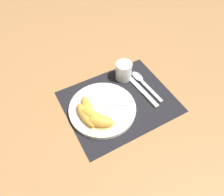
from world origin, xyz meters
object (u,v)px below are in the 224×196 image
object	(u,v)px
plate	(102,109)
knife	(141,90)
citrus_wedge_0	(88,110)
citrus_wedge_3	(101,122)
citrus_wedge_2	(93,117)
spoon	(141,80)
fork	(99,104)
juice_glass	(124,72)
citrus_wedge_1	(86,115)

from	to	relation	value
plate	knife	xyz separation A→B (m)	(0.18, 0.01, -0.01)
citrus_wedge_0	citrus_wedge_3	size ratio (longest dim) A/B	1.33
citrus_wedge_0	citrus_wedge_2	bearing A→B (deg)	-83.76
spoon	citrus_wedge_3	xyz separation A→B (m)	(-0.25, -0.12, 0.03)
citrus_wedge_3	fork	bearing A→B (deg)	66.69
juice_glass	fork	size ratio (longest dim) A/B	0.45
spoon	citrus_wedge_1	distance (m)	0.29
citrus_wedge_1	juice_glass	bearing A→B (deg)	27.78
citrus_wedge_2	citrus_wedge_1	bearing A→B (deg)	132.64
juice_glass	citrus_wedge_0	bearing A→B (deg)	-154.42
citrus_wedge_3	citrus_wedge_0	bearing A→B (deg)	103.97
juice_glass	spoon	bearing A→B (deg)	-44.97
knife	citrus_wedge_1	distance (m)	0.26
knife	plate	bearing A→B (deg)	-176.40
spoon	citrus_wedge_2	distance (m)	0.28
knife	citrus_wedge_1	world-z (taller)	citrus_wedge_1
citrus_wedge_1	fork	bearing A→B (deg)	23.85
plate	citrus_wedge_3	size ratio (longest dim) A/B	2.44
knife	citrus_wedge_3	size ratio (longest dim) A/B	2.08
citrus_wedge_1	citrus_wedge_3	bearing A→B (deg)	-57.66
knife	spoon	world-z (taller)	spoon
fork	citrus_wedge_0	size ratio (longest dim) A/B	1.25
juice_glass	citrus_wedge_2	size ratio (longest dim) A/B	0.68
citrus_wedge_0	citrus_wedge_1	bearing A→B (deg)	-129.97
citrus_wedge_1	spoon	bearing A→B (deg)	13.08
fork	juice_glass	bearing A→B (deg)	29.38
fork	citrus_wedge_1	world-z (taller)	citrus_wedge_1
spoon	fork	world-z (taller)	fork
fork	citrus_wedge_2	distance (m)	0.07
citrus_wedge_2	fork	bearing A→B (deg)	46.79
knife	spoon	distance (m)	0.05
citrus_wedge_0	citrus_wedge_2	size ratio (longest dim) A/B	1.22
plate	citrus_wedge_1	distance (m)	0.08
plate	citrus_wedge_3	world-z (taller)	citrus_wedge_3
plate	fork	world-z (taller)	fork
fork	citrus_wedge_0	distance (m)	0.06
citrus_wedge_0	citrus_wedge_1	world-z (taller)	same
citrus_wedge_1	citrus_wedge_2	distance (m)	0.03
juice_glass	citrus_wedge_1	xyz separation A→B (m)	(-0.23, -0.12, -0.00)
citrus_wedge_2	citrus_wedge_3	xyz separation A→B (m)	(0.01, -0.03, -0.00)
fork	citrus_wedge_1	xyz separation A→B (m)	(-0.07, -0.03, 0.01)
citrus_wedge_0	citrus_wedge_2	distance (m)	0.04
plate	citrus_wedge_1	size ratio (longest dim) A/B	2.07
plate	citrus_wedge_2	world-z (taller)	citrus_wedge_2
citrus_wedge_0	citrus_wedge_2	xyz separation A→B (m)	(0.00, -0.04, 0.00)
plate	citrus_wedge_0	size ratio (longest dim) A/B	1.83
plate	citrus_wedge_1	world-z (taller)	citrus_wedge_1
juice_glass	citrus_wedge_1	size ratio (longest dim) A/B	0.63
plate	spoon	xyz separation A→B (m)	(0.21, 0.05, -0.00)
citrus_wedge_0	citrus_wedge_2	world-z (taller)	citrus_wedge_2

